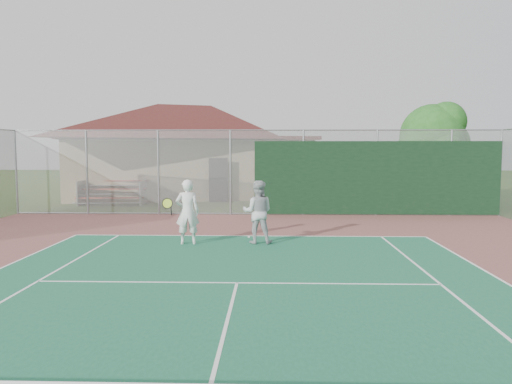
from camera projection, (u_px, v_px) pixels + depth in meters
back_fence at (306, 175)px, 20.48m from camera, size 20.08×0.11×3.53m
clubhouse at (190, 142)px, 29.73m from camera, size 15.86×12.09×6.18m
bleachers at (113, 192)px, 24.52m from camera, size 3.25×2.10×1.18m
tree at (434, 138)px, 23.37m from camera, size 3.52×3.34×4.92m
player_white_front at (187, 212)px, 14.23m from camera, size 1.04×0.62×1.86m
player_grey_back at (258, 213)px, 14.35m from camera, size 0.92×0.74×1.82m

